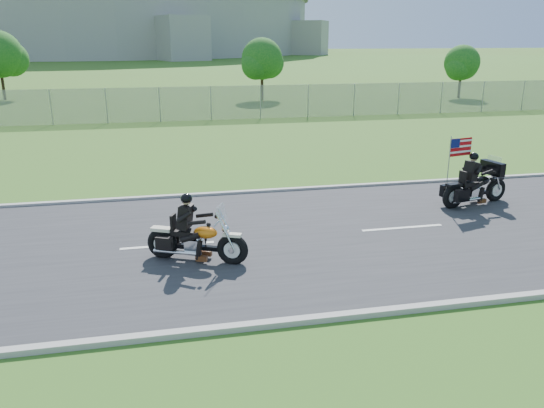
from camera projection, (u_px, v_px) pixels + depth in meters
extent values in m
plane|color=#3F5A1C|center=(250.00, 241.00, 12.99)|extent=(420.00, 420.00, 0.00)
cube|color=#28282B|center=(250.00, 240.00, 12.98)|extent=(120.00, 8.00, 0.04)
cube|color=#9E9B93|center=(229.00, 193.00, 16.75)|extent=(120.00, 0.18, 0.12)
cube|color=#9E9B93|center=(289.00, 322.00, 9.19)|extent=(120.00, 0.18, 0.12)
cube|color=gray|center=(106.00, 106.00, 30.38)|extent=(60.00, 0.03, 2.00)
cylinder|color=#A3A099|center=(96.00, 19.00, 164.75)|extent=(130.00, 130.00, 20.00)
cylinder|color=#382316|center=(262.00, 84.00, 41.78)|extent=(0.22, 0.22, 2.52)
sphere|color=#144C17|center=(262.00, 59.00, 41.21)|extent=(3.20, 3.20, 3.20)
sphere|color=#144C17|center=(269.00, 63.00, 41.89)|extent=(2.40, 2.40, 2.40)
sphere|color=#144C17|center=(256.00, 65.00, 40.86)|extent=(2.24, 2.24, 2.24)
cylinder|color=#382316|center=(3.00, 82.00, 41.57)|extent=(0.22, 0.22, 2.80)
sphere|color=#144C17|center=(11.00, 59.00, 41.71)|extent=(2.70, 2.70, 2.70)
cylinder|color=#382316|center=(460.00, 84.00, 43.07)|extent=(0.22, 0.22, 2.24)
sphere|color=#144C17|center=(462.00, 63.00, 42.57)|extent=(2.80, 2.80, 2.80)
sphere|color=#144C17|center=(465.00, 66.00, 43.16)|extent=(2.10, 2.10, 2.10)
sphere|color=#144C17|center=(458.00, 68.00, 42.26)|extent=(1.96, 1.96, 1.96)
torus|color=black|center=(233.00, 249.00, 11.52)|extent=(0.72, 0.45, 0.71)
torus|color=black|center=(162.00, 243.00, 11.84)|extent=(0.72, 0.45, 0.71)
ellipsoid|color=orange|center=(206.00, 232.00, 11.53)|extent=(0.62, 0.50, 0.27)
cube|color=black|center=(184.00, 232.00, 11.65)|extent=(0.60, 0.48, 0.12)
cube|color=black|center=(185.00, 216.00, 11.52)|extent=(0.37, 0.44, 0.53)
sphere|color=black|center=(186.00, 198.00, 11.39)|extent=(0.34, 0.34, 0.26)
cube|color=silver|center=(222.00, 214.00, 11.32)|extent=(0.21, 0.42, 0.38)
torus|color=black|center=(496.00, 190.00, 15.97)|extent=(0.75, 0.34, 0.73)
torus|color=black|center=(453.00, 197.00, 15.29)|extent=(0.75, 0.34, 0.73)
ellipsoid|color=black|center=(482.00, 181.00, 15.61)|extent=(0.61, 0.43, 0.28)
cube|color=black|center=(468.00, 184.00, 15.41)|extent=(0.60, 0.41, 0.12)
cube|color=black|center=(471.00, 171.00, 15.32)|extent=(0.32, 0.44, 0.54)
sphere|color=black|center=(474.00, 156.00, 15.21)|extent=(0.32, 0.32, 0.27)
cube|color=black|center=(492.00, 168.00, 15.66)|extent=(0.39, 0.82, 0.39)
cube|color=#B70C11|center=(461.00, 147.00, 15.16)|extent=(0.77, 0.20, 0.51)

